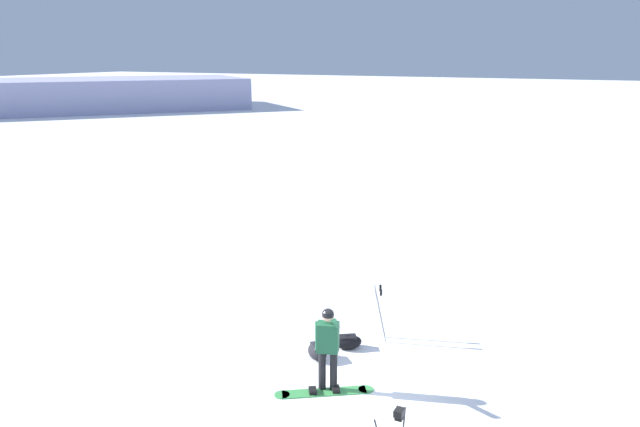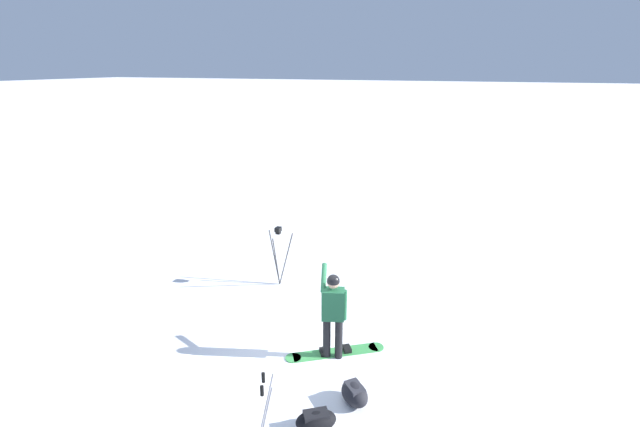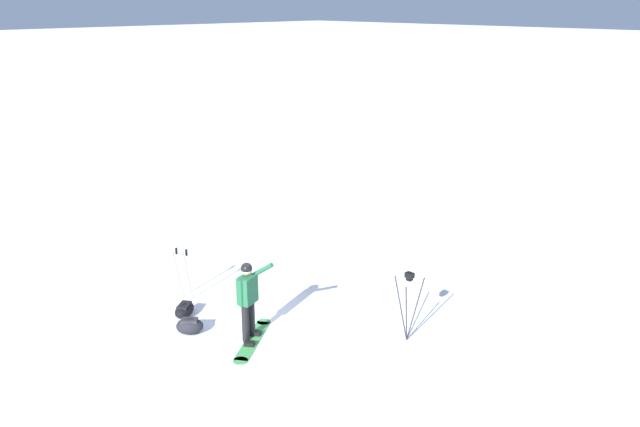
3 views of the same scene
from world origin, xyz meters
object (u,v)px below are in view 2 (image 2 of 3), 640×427
camera_tripod (279,244)px  ski_poles (264,407)px  snowboarder (333,308)px  gear_bag_large (316,420)px  gear_bag_small (355,393)px  snowboard (335,352)px

camera_tripod → ski_poles: bearing=114.0°
snowboarder → gear_bag_large: 1.99m
snowboarder → ski_poles: (0.09, 2.46, -0.19)m
gear_bag_large → gear_bag_small: (-0.36, -0.73, 0.02)m
gear_bag_large → ski_poles: 1.07m
gear_bag_small → ski_poles: size_ratio=0.53×
snowboard → ski_poles: (0.10, 2.58, 0.79)m
snowboarder → snowboard: (-0.01, -0.12, -0.98)m
snowboarder → gear_bag_large: (-0.37, 1.76, -0.85)m
snowboard → gear_bag_large: bearing=100.9°
snowboarder → camera_tripod: size_ratio=1.14×
snowboard → gear_bag_small: 1.36m
gear_bag_large → ski_poles: ski_poles is taller
snowboard → gear_bag_small: (-0.72, 1.14, 0.16)m
ski_poles → gear_bag_large: bearing=-123.4°
camera_tripod → snowboarder: bearing=134.0°
gear_bag_large → camera_tripod: (2.58, -4.04, 0.89)m
gear_bag_large → snowboard: bearing=-79.1°
gear_bag_small → ski_poles: 1.77m
snowboarder → snowboard: 0.99m
gear_bag_large → camera_tripod: size_ratio=0.48×
snowboarder → snowboard: snowboarder is taller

